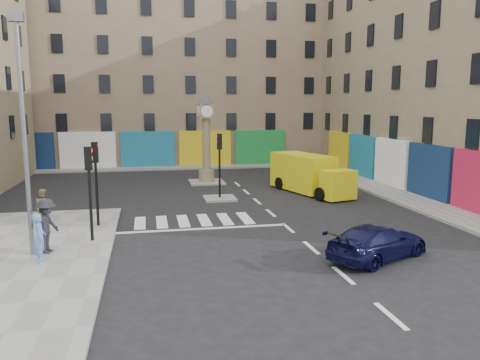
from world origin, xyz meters
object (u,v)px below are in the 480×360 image
object	(u,v)px
traffic_light_left_far	(96,170)
pedestrian_blue	(40,238)
pedestrian_tan	(43,206)
clock_pillar	(206,133)
traffic_light_left_near	(89,178)
yellow_van	(309,174)
pedestrian_dark	(47,226)
traffic_light_island	(220,155)
navy_sedan	(378,242)
lamp_post	(23,124)

from	to	relation	value
traffic_light_left_far	pedestrian_blue	xyz separation A→B (m)	(-1.41, -4.80, -1.62)
pedestrian_tan	clock_pillar	bearing A→B (deg)	-69.34
traffic_light_left_near	yellow_van	size ratio (longest dim) A/B	0.55
pedestrian_blue	pedestrian_tan	world-z (taller)	pedestrian_blue
clock_pillar	pedestrian_dark	bearing A→B (deg)	-116.99
pedestrian_dark	traffic_light_island	bearing A→B (deg)	-21.65
traffic_light_left_far	pedestrian_blue	distance (m)	5.26
navy_sedan	pedestrian_tan	distance (m)	14.52
traffic_light_left_far	traffic_light_island	distance (m)	8.30
clock_pillar	traffic_light_left_far	bearing A→B (deg)	-118.94
clock_pillar	pedestrian_tan	size ratio (longest dim) A/B	3.89
lamp_post	yellow_van	distance (m)	17.74
lamp_post	pedestrian_blue	world-z (taller)	lamp_post
traffic_light_left_far	pedestrian_tan	bearing A→B (deg)	159.38
traffic_light_left_far	lamp_post	world-z (taller)	lamp_post
traffic_light_left_far	lamp_post	distance (m)	4.77
pedestrian_dark	pedestrian_blue	bearing A→B (deg)	-162.88
traffic_light_island	yellow_van	distance (m)	6.06
traffic_light_left_far	pedestrian_dark	bearing A→B (deg)	-110.55
yellow_van	pedestrian_tan	xyz separation A→B (m)	(-14.54, -5.55, -0.23)
traffic_light_left_near	lamp_post	world-z (taller)	lamp_post
pedestrian_dark	traffic_light_left_far	bearing A→B (deg)	-2.00
yellow_van	pedestrian_blue	size ratio (longest dim) A/B	3.96
traffic_light_left_far	clock_pillar	xyz separation A→B (m)	(6.30, 11.40, 0.93)
traffic_light_left_near	clock_pillar	bearing A→B (deg)	65.45
clock_pillar	pedestrian_dark	distance (m)	17.10
lamp_post	clock_pillar	bearing A→B (deg)	61.65
traffic_light_left_near	lamp_post	size ratio (longest dim) A/B	0.45
traffic_light_left_near	traffic_light_left_far	distance (m)	2.40
yellow_van	pedestrian_blue	bearing A→B (deg)	-156.39
lamp_post	navy_sedan	size ratio (longest dim) A/B	1.95
traffic_light_left_far	traffic_light_island	size ratio (longest dim) A/B	1.00
navy_sedan	clock_pillar	bearing A→B (deg)	-13.99
lamp_post	navy_sedan	world-z (taller)	lamp_post
lamp_post	clock_pillar	size ratio (longest dim) A/B	1.36
traffic_light_island	clock_pillar	distance (m)	6.07
traffic_light_left_far	yellow_van	distance (m)	13.80
traffic_light_left_near	lamp_post	xyz separation A→B (m)	(-1.90, -1.40, 2.17)
clock_pillar	yellow_van	world-z (taller)	clock_pillar
traffic_light_left_far	pedestrian_tan	distance (m)	3.11
pedestrian_dark	yellow_van	bearing A→B (deg)	-34.43
traffic_light_left_near	navy_sedan	bearing A→B (deg)	-20.77
navy_sedan	pedestrian_dark	xyz separation A→B (m)	(-11.56, 2.57, 0.52)
traffic_light_left_far	pedestrian_tan	world-z (taller)	traffic_light_left_far
yellow_van	pedestrian_dark	world-z (taller)	yellow_van
lamp_post	navy_sedan	distance (m)	13.01
clock_pillar	pedestrian_blue	size ratio (longest dim) A/B	3.58
pedestrian_blue	lamp_post	bearing A→B (deg)	14.21
clock_pillar	lamp_post	bearing A→B (deg)	-118.35
traffic_light_left_near	pedestrian_blue	world-z (taller)	traffic_light_left_near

